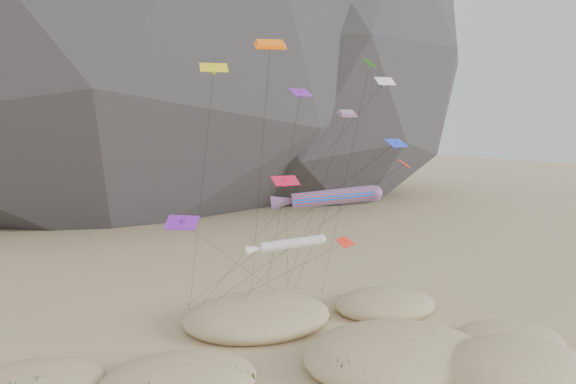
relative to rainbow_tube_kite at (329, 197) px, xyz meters
name	(u,v)px	position (x,y,z in m)	size (l,w,h in m)	color
dunes	(332,365)	(-1.07, -2.30, -12.98)	(48.25, 38.11, 4.03)	#CCB789
dune_grass	(332,374)	(-2.16, -3.95, -12.84)	(41.76, 30.18, 1.50)	black
kite_stakes	(260,302)	(1.58, 16.45, -13.54)	(17.73, 5.48, 0.30)	#3F2D1E
rainbow_tube_kite	(329,197)	(0.00, 0.00, 0.00)	(9.32, 18.06, 14.69)	#DB4217
white_tube_kite	(288,244)	(-2.00, 3.27, -4.25)	(7.06, 12.23, 10.14)	silver
orange_parafoil	(270,48)	(-1.63, 7.29, 12.49)	(4.05, 11.14, 26.99)	orange
multi_parafoil	(346,117)	(7.43, 8.61, 6.59)	(2.15, 12.49, 21.01)	#FF3D1A
delta_kites	(313,144)	(1.06, 4.33, 4.12)	(23.78, 21.04, 25.55)	#691BA2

